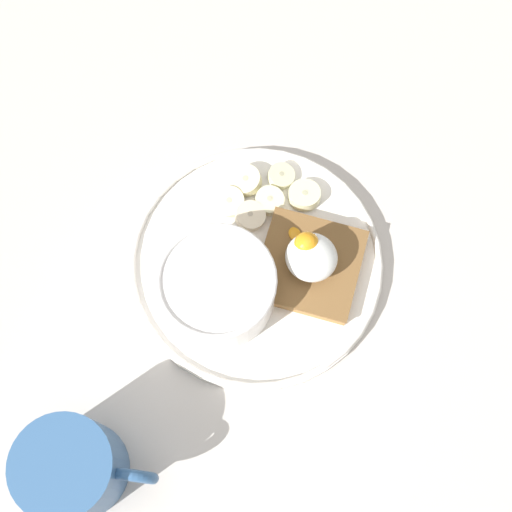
# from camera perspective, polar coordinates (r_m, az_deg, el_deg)

# --- Properties ---
(ground_plane) EXTENTS (1.20, 1.20, 0.02)m
(ground_plane) POSITION_cam_1_polar(r_m,az_deg,el_deg) (0.74, 0.00, -1.01)
(ground_plane) COLOR beige
(ground_plane) RESTS_ON ground
(plate) EXTENTS (0.26, 0.26, 0.02)m
(plate) POSITION_cam_1_polar(r_m,az_deg,el_deg) (0.72, 0.00, -0.57)
(plate) COLOR white
(plate) RESTS_ON ground_plane
(oatmeal_bowl) EXTENTS (0.11, 0.11, 0.06)m
(oatmeal_bowl) POSITION_cam_1_polar(r_m,az_deg,el_deg) (0.68, -3.08, -2.50)
(oatmeal_bowl) COLOR white
(oatmeal_bowl) RESTS_ON plate
(toast_slice) EXTENTS (0.11, 0.11, 0.02)m
(toast_slice) POSITION_cam_1_polar(r_m,az_deg,el_deg) (0.71, 4.31, -0.75)
(toast_slice) COLOR brown
(toast_slice) RESTS_ON plate
(poached_egg) EXTENTS (0.06, 0.06, 0.04)m
(poached_egg) POSITION_cam_1_polar(r_m,az_deg,el_deg) (0.69, 4.39, 0.06)
(poached_egg) COLOR white
(poached_egg) RESTS_ON toast_slice
(banana_slice_front) EXTENTS (0.04, 0.04, 0.01)m
(banana_slice_front) POSITION_cam_1_polar(r_m,az_deg,el_deg) (0.74, 1.08, 4.46)
(banana_slice_front) COLOR #F1EBBC
(banana_slice_front) RESTS_ON plate
(banana_slice_left) EXTENTS (0.04, 0.04, 0.01)m
(banana_slice_left) POSITION_cam_1_polar(r_m,az_deg,el_deg) (0.74, -2.16, 4.34)
(banana_slice_left) COLOR beige
(banana_slice_left) RESTS_ON plate
(banana_slice_back) EXTENTS (0.04, 0.04, 0.01)m
(banana_slice_back) POSITION_cam_1_polar(r_m,az_deg,el_deg) (0.75, 2.03, 6.43)
(banana_slice_back) COLOR beige
(banana_slice_back) RESTS_ON plate
(banana_slice_right) EXTENTS (0.05, 0.05, 0.02)m
(banana_slice_right) POSITION_cam_1_polar(r_m,az_deg,el_deg) (0.74, 3.90, 4.90)
(banana_slice_right) COLOR #EFECBA
(banana_slice_right) RESTS_ON plate
(banana_slice_inner) EXTENTS (0.05, 0.05, 0.02)m
(banana_slice_inner) POSITION_cam_1_polar(r_m,az_deg,el_deg) (0.75, -0.85, 6.06)
(banana_slice_inner) COLOR beige
(banana_slice_inner) RESTS_ON plate
(banana_slice_outer) EXTENTS (0.03, 0.03, 0.02)m
(banana_slice_outer) POSITION_cam_1_polar(r_m,az_deg,el_deg) (0.73, -0.46, 3.22)
(banana_slice_outer) COLOR beige
(banana_slice_outer) RESTS_ON plate
(coffee_mug) EXTENTS (0.12, 0.09, 0.09)m
(coffee_mug) POSITION_cam_1_polar(r_m,az_deg,el_deg) (0.67, -14.39, -16.10)
(coffee_mug) COLOR #355E90
(coffee_mug) RESTS_ON ground_plane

